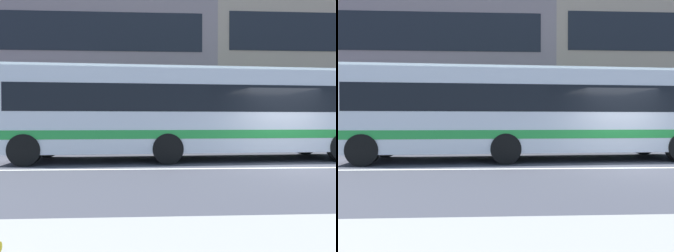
{
  "view_description": "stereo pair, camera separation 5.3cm",
  "coord_description": "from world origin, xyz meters",
  "views": [
    {
      "loc": [
        -4.39,
        -8.57,
        1.38
      ],
      "look_at": [
        -3.82,
        2.51,
        1.22
      ],
      "focal_mm": 31.62,
      "sensor_mm": 36.0,
      "label": 1
    },
    {
      "loc": [
        -4.33,
        -8.57,
        1.38
      ],
      "look_at": [
        -3.82,
        2.51,
        1.22
      ],
      "focal_mm": 31.62,
      "sensor_mm": 36.0,
      "label": 2
    }
  ],
  "objects": [
    {
      "name": "ground_plane",
      "position": [
        0.0,
        0.0,
        0.0
      ],
      "size": [
        160.0,
        160.0,
        0.0
      ],
      "primitive_type": "plane",
      "color": "#3F4049"
    },
    {
      "name": "lane_centre_line",
      "position": [
        0.0,
        0.0,
        0.0
      ],
      "size": [
        60.0,
        0.16,
        0.01
      ],
      "primitive_type": "cube",
      "color": "silver",
      "rests_on": "ground_plane"
    },
    {
      "name": "apartment_block_left",
      "position": [
        -12.78,
        14.69,
        5.98
      ],
      "size": [
        24.96,
        9.65,
        11.97
      ],
      "color": "gray",
      "rests_on": "ground_plane"
    },
    {
      "name": "transit_bus",
      "position": [
        -3.17,
        2.15,
        1.78
      ],
      "size": [
        12.58,
        3.13,
        3.23
      ],
      "color": "silver",
      "rests_on": "ground_plane"
    },
    {
      "name": "apartment_block_right",
      "position": [
        8.75,
        14.69,
        6.14
      ],
      "size": [
        18.11,
        9.65,
        12.28
      ],
      "color": "tan",
      "rests_on": "ground_plane"
    },
    {
      "name": "hedge_row_far",
      "position": [
        0.54,
        5.57,
        0.42
      ],
      "size": [
        18.86,
        1.1,
        0.84
      ],
      "primitive_type": "cube",
      "color": "#306827",
      "rests_on": "ground_plane"
    }
  ]
}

